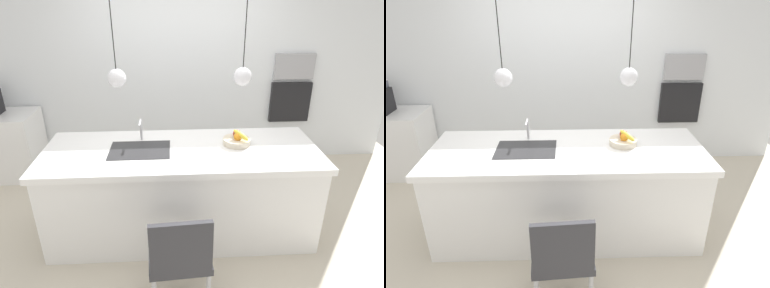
% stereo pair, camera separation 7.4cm
% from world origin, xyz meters
% --- Properties ---
extents(floor, '(6.60, 6.60, 0.00)m').
position_xyz_m(floor, '(0.00, 0.00, 0.00)').
color(floor, beige).
rests_on(floor, ground).
extents(back_wall, '(6.00, 0.10, 2.60)m').
position_xyz_m(back_wall, '(0.00, 1.65, 1.30)').
color(back_wall, white).
rests_on(back_wall, ground).
extents(kitchen_island, '(2.59, 0.95, 0.93)m').
position_xyz_m(kitchen_island, '(0.00, 0.00, 0.47)').
color(kitchen_island, white).
rests_on(kitchen_island, ground).
extents(sink_basin, '(0.56, 0.40, 0.02)m').
position_xyz_m(sink_basin, '(-0.39, 0.00, 0.92)').
color(sink_basin, '#2D2D30').
rests_on(sink_basin, kitchen_island).
extents(faucet, '(0.02, 0.17, 0.22)m').
position_xyz_m(faucet, '(-0.39, 0.21, 1.07)').
color(faucet, silver).
rests_on(faucet, kitchen_island).
extents(fruit_bowl, '(0.26, 0.26, 0.16)m').
position_xyz_m(fruit_bowl, '(0.54, 0.08, 0.98)').
color(fruit_bowl, beige).
rests_on(fruit_bowl, kitchen_island).
extents(side_counter, '(1.10, 0.60, 0.87)m').
position_xyz_m(side_counter, '(-2.40, 1.28, 0.43)').
color(side_counter, white).
rests_on(side_counter, ground).
extents(microwave, '(0.54, 0.08, 0.34)m').
position_xyz_m(microwave, '(1.57, 1.58, 1.36)').
color(microwave, '#9E9EA3').
rests_on(microwave, back_wall).
extents(oven, '(0.56, 0.08, 0.56)m').
position_xyz_m(oven, '(1.57, 1.58, 0.86)').
color(oven, black).
rests_on(oven, back_wall).
extents(chair_near, '(0.49, 0.46, 0.89)m').
position_xyz_m(chair_near, '(-0.04, -0.92, 0.50)').
color(chair_near, '#333338').
rests_on(chair_near, ground).
extents(pendant_light_left, '(0.16, 0.16, 0.76)m').
position_xyz_m(pendant_light_left, '(-0.54, 0.00, 1.61)').
color(pendant_light_left, silver).
extents(pendant_light_right, '(0.16, 0.16, 0.76)m').
position_xyz_m(pendant_light_right, '(0.54, 0.00, 1.61)').
color(pendant_light_right, silver).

